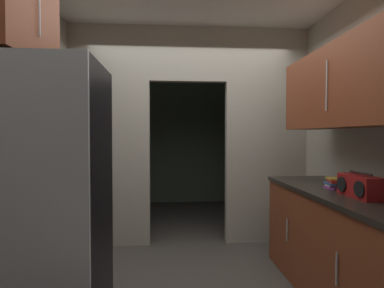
{
  "coord_description": "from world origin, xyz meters",
  "views": [
    {
      "loc": [
        -0.28,
        -2.63,
        1.38
      ],
      "look_at": [
        -0.02,
        0.81,
        1.29
      ],
      "focal_mm": 28.99,
      "sensor_mm": 36.0,
      "label": 1
    }
  ],
  "objects": [
    {
      "name": "refrigerator",
      "position": [
        -1.1,
        -0.53,
        0.93
      ],
      "size": [
        0.77,
        0.74,
        1.85
      ],
      "color": "black",
      "rests_on": "ground"
    },
    {
      "name": "lower_cabinet_run",
      "position": [
        1.18,
        -0.21,
        0.46
      ],
      "size": [
        0.67,
        1.98,
        0.92
      ],
      "color": "brown",
      "rests_on": "ground"
    },
    {
      "name": "upper_cabinet_counterside",
      "position": [
        1.18,
        -0.21,
        1.79
      ],
      "size": [
        0.36,
        1.78,
        0.68
      ],
      "color": "brown"
    },
    {
      "name": "book_stack",
      "position": [
        1.15,
        -0.06,
        0.97
      ],
      "size": [
        0.14,
        0.17,
        0.09
      ],
      "color": "#8C3893",
      "rests_on": "lower_cabinet_run"
    },
    {
      "name": "kitchen_partition",
      "position": [
        0.01,
        1.33,
        1.49
      ],
      "size": [
        3.02,
        0.12,
        2.76
      ],
      "color": "#ADA899",
      "rests_on": "ground"
    },
    {
      "name": "boombox",
      "position": [
        1.14,
        -0.43,
        1.01
      ],
      "size": [
        0.16,
        0.37,
        0.19
      ],
      "color": "maroon",
      "rests_on": "lower_cabinet_run"
    },
    {
      "name": "adjoining_room_shell",
      "position": [
        0.0,
        3.06,
        1.38
      ],
      "size": [
        3.02,
        2.56,
        2.76
      ],
      "color": "slate",
      "rests_on": "ground"
    }
  ]
}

